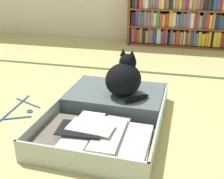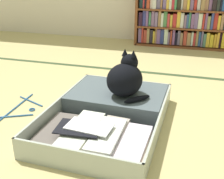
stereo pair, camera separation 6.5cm
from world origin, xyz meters
The scene contains 6 objects.
ground_plane centered at (0.00, 0.00, 0.00)m, with size 10.00×10.00×0.00m, color tan.
tatami_border centered at (0.00, 1.17, 0.00)m, with size 4.80×0.05×0.00m.
bookshelf centered at (0.46, 2.24, 0.32)m, with size 1.24×0.28×0.66m.
open_suitcase centered at (0.11, 0.25, 0.05)m, with size 0.66×0.94×0.12m.
black_cat centered at (0.18, 0.38, 0.23)m, with size 0.31×0.30×0.29m.
clothes_hanger centered at (-0.50, 0.22, 0.01)m, with size 0.24×0.45×0.01m.
Camera 2 is at (0.55, -1.20, 0.86)m, focal length 44.59 mm.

